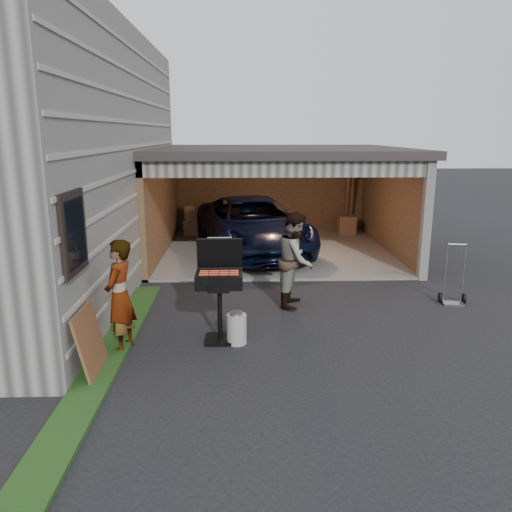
# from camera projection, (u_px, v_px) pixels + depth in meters

# --- Properties ---
(ground) EXTENTS (80.00, 80.00, 0.00)m
(ground) POSITION_uv_depth(u_px,v_px,m) (258.00, 345.00, 7.92)
(ground) COLOR black
(ground) RESTS_ON ground
(groundcover_strip) EXTENTS (0.50, 8.00, 0.06)m
(groundcover_strip) POSITION_uv_depth(u_px,v_px,m) (97.00, 376.00, 6.87)
(groundcover_strip) COLOR #193814
(groundcover_strip) RESTS_ON ground
(garage) EXTENTS (6.80, 6.30, 2.90)m
(garage) POSITION_uv_depth(u_px,v_px,m) (277.00, 184.00, 14.08)
(garage) COLOR #605E59
(garage) RESTS_ON ground
(minivan) EXTENTS (3.59, 5.77, 1.49)m
(minivan) POSITION_uv_depth(u_px,v_px,m) (253.00, 227.00, 13.80)
(minivan) COLOR black
(minivan) RESTS_ON ground
(woman) EXTENTS (0.53, 0.70, 1.75)m
(woman) POSITION_uv_depth(u_px,v_px,m) (120.00, 296.00, 7.56)
(woman) COLOR #B1C0DE
(woman) RESTS_ON ground
(man) EXTENTS (0.90, 1.04, 1.83)m
(man) POSITION_uv_depth(u_px,v_px,m) (296.00, 259.00, 9.58)
(man) COLOR #4E2F1E
(man) RESTS_ON ground
(bbq_grill) EXTENTS (0.74, 0.65, 1.64)m
(bbq_grill) POSITION_uv_depth(u_px,v_px,m) (219.00, 283.00, 7.90)
(bbq_grill) COLOR black
(bbq_grill) RESTS_ON ground
(propane_tank) EXTENTS (0.39, 0.39, 0.48)m
(propane_tank) POSITION_uv_depth(u_px,v_px,m) (237.00, 329.00, 7.95)
(propane_tank) COLOR #AFB0AB
(propane_tank) RESTS_ON ground
(plywood_panel) EXTENTS (0.24, 0.86, 0.95)m
(plywood_panel) POSITION_uv_depth(u_px,v_px,m) (90.00, 343.00, 6.87)
(plywood_panel) COLOR brown
(plywood_panel) RESTS_ON ground
(hand_truck) EXTENTS (0.53, 0.43, 1.22)m
(hand_truck) POSITION_uv_depth(u_px,v_px,m) (453.00, 292.00, 9.80)
(hand_truck) COLOR slate
(hand_truck) RESTS_ON ground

